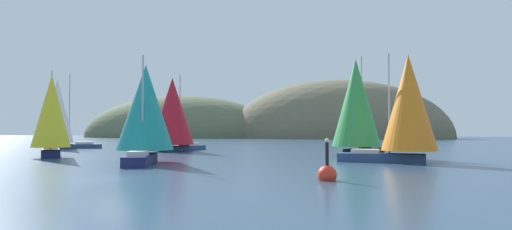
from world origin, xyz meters
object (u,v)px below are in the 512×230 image
channel_buoy (327,174)px  sailboat_crimson_sail (173,113)px  sailboat_green_sail (356,105)px  sailboat_teal_sail (145,110)px  sailboat_yellow_sail (51,115)px  sailboat_white_mainsail (58,113)px  sailboat_orange_sail (407,106)px

channel_buoy → sailboat_crimson_sail: bearing=128.0°
sailboat_green_sail → sailboat_teal_sail: size_ratio=1.21×
sailboat_crimson_sail → sailboat_yellow_sail: 17.20m
sailboat_green_sail → sailboat_teal_sail: sailboat_green_sail is taller
sailboat_crimson_sail → sailboat_green_sail: (24.35, -5.44, 0.43)m
sailboat_yellow_sail → sailboat_teal_sail: 13.09m
sailboat_white_mainsail → sailboat_teal_sail: bearing=-40.3°
sailboat_yellow_sail → sailboat_green_sail: bearing=19.1°
sailboat_green_sail → sailboat_orange_sail: size_ratio=1.15×
sailboat_white_mainsail → channel_buoy: bearing=-36.8°
sailboat_yellow_sail → sailboat_white_mainsail: size_ratio=0.79×
sailboat_crimson_sail → sailboat_white_mainsail: (-20.41, 3.05, 0.25)m
sailboat_white_mainsail → sailboat_orange_sail: 52.16m
sailboat_white_mainsail → sailboat_orange_sail: size_ratio=1.18×
sailboat_white_mainsail → sailboat_teal_sail: size_ratio=1.25×
sailboat_crimson_sail → sailboat_white_mainsail: sailboat_white_mainsail is taller
sailboat_white_mainsail → sailboat_teal_sail: (26.80, -22.73, -0.86)m
sailboat_crimson_sail → sailboat_teal_sail: (6.39, -19.69, -0.61)m
sailboat_orange_sail → channel_buoy: 16.79m
sailboat_yellow_sail → channel_buoy: sailboat_yellow_sail is taller
sailboat_yellow_sail → sailboat_green_sail: sailboat_green_sail is taller
sailboat_yellow_sail → sailboat_white_mainsail: sailboat_white_mainsail is taller
sailboat_crimson_sail → sailboat_orange_sail: size_ratio=1.08×
sailboat_teal_sail → sailboat_yellow_sail: bearing=163.8°
sailboat_green_sail → channel_buoy: size_ratio=4.25×
sailboat_yellow_sail → sailboat_white_mainsail: (-14.23, 19.08, 1.03)m
sailboat_green_sail → channel_buoy: sailboat_green_sail is taller
sailboat_green_sail → channel_buoy: bearing=-93.3°
sailboat_yellow_sail → sailboat_teal_sail: bearing=-16.2°
sailboat_teal_sail → channel_buoy: sailboat_teal_sail is taller
sailboat_orange_sail → sailboat_teal_sail: size_ratio=1.05×
sailboat_crimson_sail → sailboat_green_sail: bearing=-12.6°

